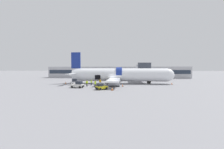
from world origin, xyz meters
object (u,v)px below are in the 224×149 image
(baggage_tug_mid, at_px, (76,82))
(airplane, at_px, (118,75))
(ground_crew_loader_a, at_px, (95,84))
(baggage_tug_lead, at_px, (101,87))
(ground_crew_supervisor, at_px, (87,83))
(ground_crew_loader_b, at_px, (91,82))
(ground_crew_driver, at_px, (100,82))
(baggage_cart_loading, at_px, (100,85))
(suitcase_on_tarmac_upright, at_px, (105,87))
(baggage_tug_rear, at_px, (78,85))

(baggage_tug_mid, bearing_deg, airplane, 19.94)
(airplane, bearing_deg, baggage_tug_mid, -160.06)
(airplane, relative_size, ground_crew_loader_a, 18.52)
(baggage_tug_lead, relative_size, ground_crew_supervisor, 1.74)
(ground_crew_loader_a, bearing_deg, ground_crew_loader_b, 115.47)
(baggage_tug_lead, relative_size, ground_crew_driver, 1.69)
(ground_crew_loader_b, bearing_deg, baggage_cart_loading, -34.62)
(airplane, height_order, baggage_tug_lead, airplane)
(airplane, relative_size, baggage_cart_loading, 8.60)
(baggage_tug_lead, distance_m, ground_crew_supervisor, 7.03)
(airplane, xyz_separation_m, suitcase_on_tarmac_upright, (-2.80, -9.46, -2.44))
(ground_crew_loader_b, height_order, ground_crew_supervisor, ground_crew_supervisor)
(baggage_tug_mid, bearing_deg, baggage_cart_loading, -19.62)
(baggage_tug_lead, relative_size, baggage_tug_mid, 0.87)
(airplane, xyz_separation_m, ground_crew_loader_a, (-5.14, -9.67, -1.73))
(baggage_cart_loading, relative_size, ground_crew_loader_a, 2.15)
(baggage_tug_mid, distance_m, baggage_tug_rear, 6.56)
(airplane, relative_size, ground_crew_supervisor, 20.50)
(baggage_cart_loading, xyz_separation_m, ground_crew_loader_a, (-0.58, -2.60, 0.52))
(ground_crew_driver, bearing_deg, baggage_tug_rear, -126.65)
(suitcase_on_tarmac_upright, bearing_deg, ground_crew_loader_b, 136.27)
(ground_crew_driver, bearing_deg, ground_crew_loader_a, -92.80)
(baggage_tug_lead, height_order, ground_crew_loader_b, ground_crew_loader_b)
(baggage_tug_lead, relative_size, ground_crew_loader_a, 1.57)
(baggage_cart_loading, relative_size, ground_crew_supervisor, 2.38)
(baggage_tug_lead, xyz_separation_m, ground_crew_loader_a, (-1.96, 2.97, 0.35))
(baggage_cart_loading, distance_m, ground_crew_loader_a, 2.72)
(baggage_tug_rear, height_order, baggage_cart_loading, baggage_tug_rear)
(airplane, xyz_separation_m, baggage_cart_loading, (-4.55, -7.06, -2.25))
(baggage_cart_loading, bearing_deg, ground_crew_driver, 96.67)
(ground_crew_loader_b, bearing_deg, baggage_tug_mid, 170.47)
(ground_crew_loader_b, height_order, ground_crew_driver, ground_crew_driver)
(baggage_tug_rear, distance_m, suitcase_on_tarmac_upright, 6.65)
(baggage_tug_rear, distance_m, ground_crew_loader_b, 5.58)
(ground_crew_loader_a, xyz_separation_m, suitcase_on_tarmac_upright, (2.34, 0.20, -0.70))
(baggage_tug_lead, distance_m, ground_crew_loader_b, 8.51)
(ground_crew_loader_a, relative_size, suitcase_on_tarmac_upright, 2.98)
(ground_crew_driver, xyz_separation_m, ground_crew_supervisor, (-3.00, -3.10, -0.03))
(ground_crew_supervisor, bearing_deg, airplane, 43.27)
(baggage_cart_loading, bearing_deg, ground_crew_supervisor, -173.88)
(baggage_cart_loading, distance_m, suitcase_on_tarmac_upright, 2.98)
(baggage_cart_loading, bearing_deg, baggage_tug_rear, -145.58)
(airplane, distance_m, baggage_tug_mid, 12.99)
(baggage_cart_loading, bearing_deg, ground_crew_loader_b, 145.38)
(ground_crew_driver, height_order, ground_crew_supervisor, ground_crew_driver)
(suitcase_on_tarmac_upright, bearing_deg, baggage_cart_loading, 126.15)
(airplane, height_order, baggage_cart_loading, airplane)
(ground_crew_supervisor, bearing_deg, baggage_cart_loading, 6.12)
(ground_crew_supervisor, bearing_deg, baggage_tug_rear, -116.85)
(ground_crew_supervisor, relative_size, suitcase_on_tarmac_upright, 2.69)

